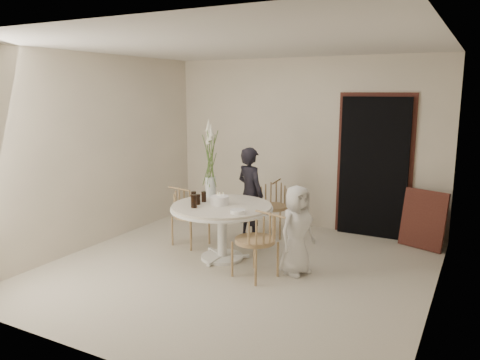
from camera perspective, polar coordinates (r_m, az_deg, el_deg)
The scene contains 18 objects.
ground at distance 5.92m, azimuth -0.44°, elevation -10.83°, with size 4.50×4.50×0.00m, color beige.
room_shell at distance 5.53m, azimuth -0.46°, elevation 4.95°, with size 4.50×4.50×4.50m.
doorway at distance 7.27m, azimuth 15.98°, elevation 1.44°, with size 1.00×0.10×2.10m, color black.
door_trim at distance 7.30m, azimuth 16.07°, elevation 1.95°, with size 1.12×0.03×2.22m, color #54271C.
table at distance 6.10m, azimuth -2.22°, elevation -4.09°, with size 1.33×1.33×0.73m.
picture_frame at distance 7.05m, azimuth 21.44°, elevation -4.50°, with size 0.62×0.04×0.83m, color #54271C.
chair_far at distance 7.24m, azimuth 4.18°, elevation -2.42°, with size 0.49×0.52×0.81m.
chair_right at distance 5.46m, azimuth 2.76°, elevation -6.75°, with size 0.58×0.55×0.83m.
chair_left at distance 6.78m, azimuth -6.75°, elevation -3.42°, with size 0.53×0.50×0.81m.
girl at distance 6.88m, azimuth 1.25°, elevation -1.71°, with size 0.50×0.33×1.38m, color black.
boy at distance 5.67m, azimuth 6.93°, elevation -6.08°, with size 0.53×0.35×1.09m, color silver.
birthday_cake at distance 6.07m, azimuth -2.50°, elevation -2.51°, with size 0.24×0.24×0.16m.
cola_tumbler_a at distance 6.09m, azimuth -5.14°, elevation -2.38°, with size 0.06×0.06×0.14m, color black.
cola_tumbler_b at distance 5.93m, azimuth -5.64°, elevation -2.59°, with size 0.08×0.08×0.17m, color black.
cola_tumbler_c at distance 6.22m, azimuth -5.66°, elevation -2.06°, with size 0.07×0.07×0.14m, color black.
cola_tumbler_d at distance 6.24m, azimuth -4.44°, elevation -2.04°, with size 0.06×0.06×0.14m, color black.
plate_stack at distance 5.65m, azimuth -0.28°, elevation -3.87°, with size 0.18×0.18×0.04m, color white.
flower_vase at distance 6.48m, azimuth -3.64°, elevation 2.43°, with size 0.15×0.15×1.08m.
Camera 1 is at (2.62, -4.83, 2.20)m, focal length 35.00 mm.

